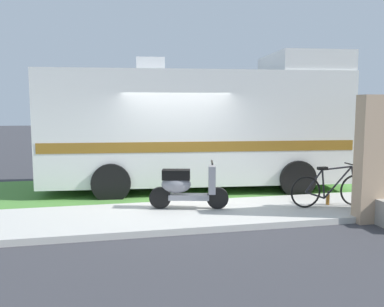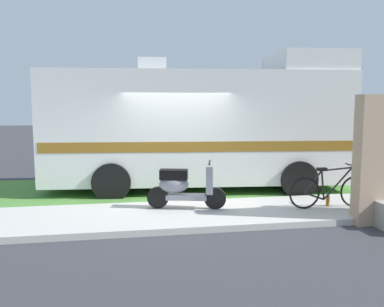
{
  "view_description": "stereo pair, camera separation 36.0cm",
  "coord_description": "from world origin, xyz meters",
  "views": [
    {
      "loc": [
        -1.55,
        -8.66,
        2.19
      ],
      "look_at": [
        0.36,
        0.3,
        1.1
      ],
      "focal_mm": 37.21,
      "sensor_mm": 36.0,
      "label": 1
    },
    {
      "loc": [
        -1.2,
        -8.73,
        2.19
      ],
      "look_at": [
        0.36,
        0.3,
        1.1
      ],
      "focal_mm": 37.21,
      "sensor_mm": 36.0,
      "label": 2
    }
  ],
  "objects": [
    {
      "name": "ground_plane",
      "position": [
        0.0,
        0.0,
        0.0
      ],
      "size": [
        80.0,
        80.0,
        0.0
      ],
      "primitive_type": "plane",
      "color": "#38383D"
    },
    {
      "name": "bicycle",
      "position": [
        2.93,
        -1.36,
        0.49
      ],
      "size": [
        1.75,
        0.52,
        0.88
      ],
      "color": "black",
      "rests_on": "ground"
    },
    {
      "name": "pickup_truck_near",
      "position": [
        1.06,
        6.11,
        0.95
      ],
      "size": [
        5.19,
        2.28,
        1.77
      ],
      "color": "#1E2328",
      "rests_on": "ground"
    },
    {
      "name": "bottle_green",
      "position": [
        2.97,
        -1.21,
        0.24
      ],
      "size": [
        0.08,
        0.08,
        0.28
      ],
      "color": "brown",
      "rests_on": "ground"
    },
    {
      "name": "sidewalk",
      "position": [
        0.0,
        -1.2,
        0.06
      ],
      "size": [
        24.0,
        2.0,
        0.12
      ],
      "color": "beige",
      "rests_on": "ground"
    },
    {
      "name": "scooter",
      "position": [
        -0.03,
        -0.9,
        0.58
      ],
      "size": [
        1.59,
        0.63,
        0.97
      ],
      "color": "black",
      "rests_on": "ground"
    },
    {
      "name": "grass_strip",
      "position": [
        0.0,
        1.5,
        0.04
      ],
      "size": [
        24.0,
        3.4,
        0.08
      ],
      "color": "#4C8438",
      "rests_on": "ground"
    },
    {
      "name": "motorhome_rv",
      "position": [
        0.79,
        1.44,
        1.68
      ],
      "size": [
        7.75,
        3.12,
        3.54
      ],
      "color": "silver",
      "rests_on": "ground"
    }
  ]
}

